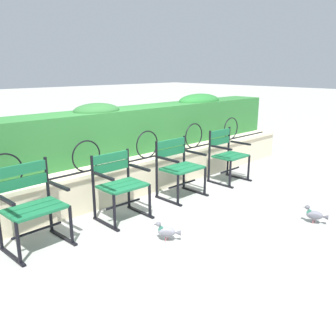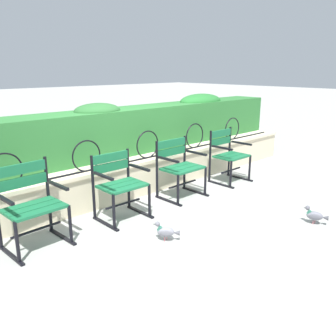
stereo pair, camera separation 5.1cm
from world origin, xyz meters
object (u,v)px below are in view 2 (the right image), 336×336
(pigeon_far_side, at_px, (166,231))
(park_chair_leftmost, at_px, (30,203))
(park_chair_rightmost, at_px, (228,154))
(pigeon_near_chairs, at_px, (315,215))
(park_chair_centre_left, at_px, (119,183))
(park_chair_centre_right, at_px, (179,166))

(pigeon_far_side, bearing_deg, park_chair_leftmost, 140.20)
(park_chair_rightmost, xyz_separation_m, pigeon_near_chairs, (-0.61, -1.81, -0.35))
(park_chair_centre_left, xyz_separation_m, pigeon_near_chairs, (1.60, -1.80, -0.34))
(park_chair_centre_right, relative_size, pigeon_near_chairs, 3.02)
(park_chair_leftmost, relative_size, pigeon_near_chairs, 3.21)
(park_chair_leftmost, xyz_separation_m, park_chair_rightmost, (3.32, -0.02, -0.01))
(pigeon_near_chairs, bearing_deg, pigeon_far_side, 150.32)
(park_chair_leftmost, distance_m, park_chair_centre_left, 1.11)
(park_chair_centre_left, distance_m, pigeon_far_side, 0.95)
(park_chair_rightmost, bearing_deg, park_chair_leftmost, 179.58)
(pigeon_near_chairs, distance_m, pigeon_far_side, 1.86)
(pigeon_far_side, bearing_deg, park_chair_rightmost, 21.70)
(park_chair_centre_right, height_order, pigeon_near_chairs, park_chair_centre_right)
(park_chair_leftmost, xyz_separation_m, pigeon_far_side, (1.09, -0.91, -0.36))
(park_chair_rightmost, bearing_deg, park_chair_centre_left, -179.93)
(park_chair_centre_right, relative_size, pigeon_far_side, 3.47)
(park_chair_leftmost, bearing_deg, pigeon_near_chairs, -34.06)
(park_chair_leftmost, relative_size, pigeon_far_side, 3.69)
(park_chair_centre_left, relative_size, pigeon_near_chairs, 2.94)
(park_chair_leftmost, relative_size, park_chair_rightmost, 1.04)
(park_chair_centre_right, distance_m, park_chair_rightmost, 1.10)
(park_chair_rightmost, bearing_deg, pigeon_far_side, -158.30)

